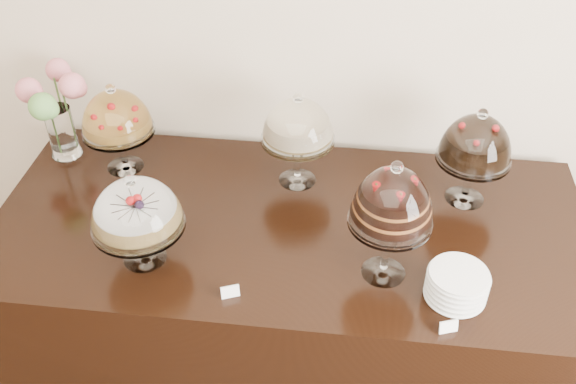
# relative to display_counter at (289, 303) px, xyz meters

# --- Properties ---
(wall_back) EXTENTS (5.00, 0.04, 3.00)m
(wall_back) POSITION_rel_display_counter_xyz_m (-0.14, 0.55, 1.05)
(wall_back) COLOR beige
(wall_back) RESTS_ON ground
(display_counter) EXTENTS (2.20, 1.00, 0.90)m
(display_counter) POSITION_rel_display_counter_xyz_m (0.00, 0.00, 0.00)
(display_counter) COLOR black
(display_counter) RESTS_ON ground
(cake_stand_sugar_sponge) EXTENTS (0.31, 0.31, 0.36)m
(cake_stand_sugar_sponge) POSITION_rel_display_counter_xyz_m (-0.47, -0.25, 0.67)
(cake_stand_sugar_sponge) COLOR white
(cake_stand_sugar_sponge) RESTS_ON display_counter
(cake_stand_choco_layer) EXTENTS (0.27, 0.27, 0.46)m
(cake_stand_choco_layer) POSITION_rel_display_counter_xyz_m (0.34, -0.22, 0.76)
(cake_stand_choco_layer) COLOR white
(cake_stand_choco_layer) RESTS_ON display_counter
(cake_stand_cheesecake) EXTENTS (0.28, 0.28, 0.40)m
(cake_stand_cheesecake) POSITION_rel_display_counter_xyz_m (0.00, 0.25, 0.71)
(cake_stand_cheesecake) COLOR white
(cake_stand_cheesecake) RESTS_ON display_counter
(cake_stand_dark_choco) EXTENTS (0.27, 0.27, 0.40)m
(cake_stand_dark_choco) POSITION_rel_display_counter_xyz_m (0.65, 0.22, 0.71)
(cake_stand_dark_choco) COLOR white
(cake_stand_dark_choco) RESTS_ON display_counter
(cake_stand_fruit_tart) EXTENTS (0.28, 0.28, 0.38)m
(cake_stand_fruit_tart) POSITION_rel_display_counter_xyz_m (-0.71, 0.26, 0.69)
(cake_stand_fruit_tart) COLOR white
(cake_stand_fruit_tart) RESTS_ON display_counter
(flower_vase) EXTENTS (0.29, 0.33, 0.38)m
(flower_vase) POSITION_rel_display_counter_xyz_m (-0.98, 0.32, 0.68)
(flower_vase) COLOR white
(flower_vase) RESTS_ON display_counter
(plate_stack) EXTENTS (0.19, 0.19, 0.10)m
(plate_stack) POSITION_rel_display_counter_xyz_m (0.58, -0.30, 0.50)
(plate_stack) COLOR white
(plate_stack) RESTS_ON display_counter
(price_card_left) EXTENTS (0.06, 0.04, 0.04)m
(price_card_left) POSITION_rel_display_counter_xyz_m (-0.15, -0.39, 0.47)
(price_card_left) COLOR white
(price_card_left) RESTS_ON display_counter
(price_card_right) EXTENTS (0.06, 0.03, 0.04)m
(price_card_right) POSITION_rel_display_counter_xyz_m (0.54, -0.45, 0.47)
(price_card_right) COLOR white
(price_card_right) RESTS_ON display_counter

